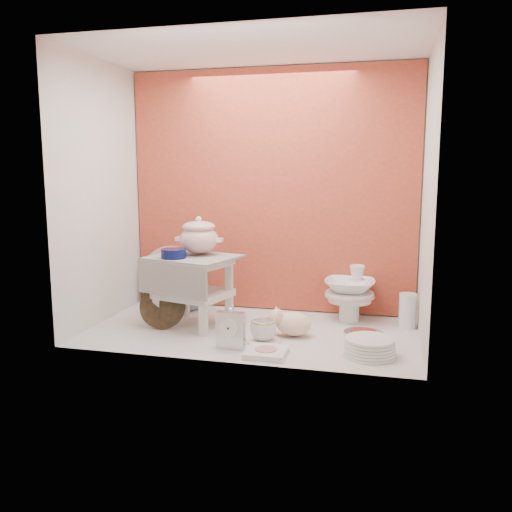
{
  "coord_description": "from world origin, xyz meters",
  "views": [
    {
      "loc": [
        0.72,
        -2.78,
        0.89
      ],
      "look_at": [
        0.02,
        0.02,
        0.42
      ],
      "focal_mm": 37.64,
      "sensor_mm": 36.0,
      "label": 1
    }
  ],
  "objects_px": {
    "mantel_clock": "(231,328)",
    "soup_tureen": "(199,235)",
    "floral_platter": "(171,275)",
    "step_stool": "(193,291)",
    "plush_pig": "(294,324)",
    "dinner_plate_stack": "(370,347)",
    "porcelain_tower": "(350,293)",
    "gold_rim_teacup": "(263,330)",
    "crystal_bowl": "(363,338)",
    "blue_white_vase": "(186,290)"
  },
  "relations": [
    {
      "from": "soup_tureen",
      "to": "plush_pig",
      "type": "height_order",
      "value": "soup_tureen"
    },
    {
      "from": "blue_white_vase",
      "to": "crystal_bowl",
      "type": "xyz_separation_m",
      "value": [
        1.14,
        -0.43,
        -0.09
      ]
    },
    {
      "from": "step_stool",
      "to": "gold_rim_teacup",
      "type": "relative_size",
      "value": 3.41
    },
    {
      "from": "blue_white_vase",
      "to": "gold_rim_teacup",
      "type": "relative_size",
      "value": 1.85
    },
    {
      "from": "plush_pig",
      "to": "floral_platter",
      "type": "bearing_deg",
      "value": 168.8
    },
    {
      "from": "blue_white_vase",
      "to": "plush_pig",
      "type": "xyz_separation_m",
      "value": [
        0.77,
        -0.39,
        -0.05
      ]
    },
    {
      "from": "plush_pig",
      "to": "porcelain_tower",
      "type": "height_order",
      "value": "porcelain_tower"
    },
    {
      "from": "step_stool",
      "to": "plush_pig",
      "type": "relative_size",
      "value": 1.92
    },
    {
      "from": "floral_platter",
      "to": "plush_pig",
      "type": "bearing_deg",
      "value": -27.84
    },
    {
      "from": "soup_tureen",
      "to": "floral_platter",
      "type": "distance_m",
      "value": 0.57
    },
    {
      "from": "blue_white_vase",
      "to": "porcelain_tower",
      "type": "height_order",
      "value": "porcelain_tower"
    },
    {
      "from": "step_stool",
      "to": "gold_rim_teacup",
      "type": "distance_m",
      "value": 0.52
    },
    {
      "from": "plush_pig",
      "to": "gold_rim_teacup",
      "type": "distance_m",
      "value": 0.19
    },
    {
      "from": "floral_platter",
      "to": "plush_pig",
      "type": "relative_size",
      "value": 1.65
    },
    {
      "from": "mantel_clock",
      "to": "soup_tureen",
      "type": "bearing_deg",
      "value": 129.89
    },
    {
      "from": "gold_rim_teacup",
      "to": "dinner_plate_stack",
      "type": "height_order",
      "value": "gold_rim_teacup"
    },
    {
      "from": "floral_platter",
      "to": "blue_white_vase",
      "type": "distance_m",
      "value": 0.18
    },
    {
      "from": "blue_white_vase",
      "to": "crystal_bowl",
      "type": "height_order",
      "value": "blue_white_vase"
    },
    {
      "from": "porcelain_tower",
      "to": "blue_white_vase",
      "type": "bearing_deg",
      "value": 179.37
    },
    {
      "from": "gold_rim_teacup",
      "to": "plush_pig",
      "type": "bearing_deg",
      "value": 45.08
    },
    {
      "from": "crystal_bowl",
      "to": "plush_pig",
      "type": "bearing_deg",
      "value": 173.91
    },
    {
      "from": "mantel_clock",
      "to": "crystal_bowl",
      "type": "height_order",
      "value": "mantel_clock"
    },
    {
      "from": "plush_pig",
      "to": "dinner_plate_stack",
      "type": "relative_size",
      "value": 0.94
    },
    {
      "from": "mantel_clock",
      "to": "plush_pig",
      "type": "distance_m",
      "value": 0.38
    },
    {
      "from": "porcelain_tower",
      "to": "crystal_bowl",
      "type": "bearing_deg",
      "value": -76.05
    },
    {
      "from": "floral_platter",
      "to": "blue_white_vase",
      "type": "xyz_separation_m",
      "value": [
        0.14,
        -0.09,
        -0.07
      ]
    },
    {
      "from": "floral_platter",
      "to": "dinner_plate_stack",
      "type": "height_order",
      "value": "floral_platter"
    },
    {
      "from": "blue_white_vase",
      "to": "mantel_clock",
      "type": "height_order",
      "value": "blue_white_vase"
    },
    {
      "from": "gold_rim_teacup",
      "to": "dinner_plate_stack",
      "type": "relative_size",
      "value": 0.53
    },
    {
      "from": "step_stool",
      "to": "blue_white_vase",
      "type": "bearing_deg",
      "value": 134.1
    },
    {
      "from": "gold_rim_teacup",
      "to": "blue_white_vase",
      "type": "bearing_deg",
      "value": 140.29
    },
    {
      "from": "soup_tureen",
      "to": "crystal_bowl",
      "type": "relative_size",
      "value": 1.28
    },
    {
      "from": "soup_tureen",
      "to": "porcelain_tower",
      "type": "height_order",
      "value": "soup_tureen"
    },
    {
      "from": "floral_platter",
      "to": "crystal_bowl",
      "type": "xyz_separation_m",
      "value": [
        1.28,
        -0.52,
        -0.16
      ]
    },
    {
      "from": "floral_platter",
      "to": "mantel_clock",
      "type": "height_order",
      "value": "floral_platter"
    },
    {
      "from": "gold_rim_teacup",
      "to": "crystal_bowl",
      "type": "relative_size",
      "value": 0.65
    },
    {
      "from": "mantel_clock",
      "to": "porcelain_tower",
      "type": "bearing_deg",
      "value": 52.82
    },
    {
      "from": "step_stool",
      "to": "porcelain_tower",
      "type": "xyz_separation_m",
      "value": [
        0.86,
        0.3,
        -0.03
      ]
    },
    {
      "from": "step_stool",
      "to": "soup_tureen",
      "type": "relative_size",
      "value": 1.74
    },
    {
      "from": "blue_white_vase",
      "to": "mantel_clock",
      "type": "bearing_deg",
      "value": -53.03
    },
    {
      "from": "floral_platter",
      "to": "mantel_clock",
      "type": "xyz_separation_m",
      "value": [
        0.63,
        -0.75,
        -0.09
      ]
    },
    {
      "from": "crystal_bowl",
      "to": "mantel_clock",
      "type": "bearing_deg",
      "value": -160.29
    },
    {
      "from": "mantel_clock",
      "to": "crystal_bowl",
      "type": "relative_size",
      "value": 1.01
    },
    {
      "from": "mantel_clock",
      "to": "porcelain_tower",
      "type": "xyz_separation_m",
      "value": [
        0.54,
        0.65,
        0.07
      ]
    },
    {
      "from": "soup_tureen",
      "to": "gold_rim_teacup",
      "type": "bearing_deg",
      "value": -31.18
    },
    {
      "from": "floral_platter",
      "to": "step_stool",
      "type": "bearing_deg",
      "value": -52.57
    },
    {
      "from": "step_stool",
      "to": "dinner_plate_stack",
      "type": "xyz_separation_m",
      "value": [
        1.0,
        -0.29,
        -0.16
      ]
    },
    {
      "from": "plush_pig",
      "to": "gold_rim_teacup",
      "type": "height_order",
      "value": "plush_pig"
    },
    {
      "from": "plush_pig",
      "to": "step_stool",
      "type": "bearing_deg",
      "value": -170.32
    },
    {
      "from": "soup_tureen",
      "to": "floral_platter",
      "type": "relative_size",
      "value": 0.67
    }
  ]
}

